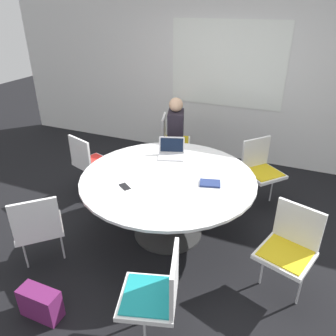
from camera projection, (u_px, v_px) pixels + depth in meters
ground_plane at (168, 232)px, 3.87m from camera, size 16.00×16.00×0.00m
wall_back at (226, 77)px, 5.19m from camera, size 8.00×0.07×2.70m
conference_table at (168, 186)px, 3.58m from camera, size 1.89×1.89×0.75m
chair_0 at (172, 138)px, 5.10m from camera, size 0.54×0.55×0.88m
chair_1 at (89, 160)px, 4.39m from camera, size 0.55×0.54×0.88m
chair_2 at (38, 225)px, 3.12m from camera, size 0.61×0.61×0.88m
chair_3 at (157, 291)px, 2.41m from camera, size 0.53×0.54×0.88m
chair_4 at (290, 245)px, 2.87m from camera, size 0.55×0.54×0.88m
chair_5 at (261, 167)px, 4.21m from camera, size 0.61×0.61×0.88m
person_0 at (177, 132)px, 4.80m from camera, size 0.33×0.41×1.23m
laptop at (171, 152)px, 3.96m from camera, size 0.37×0.34×0.21m
spiral_notebook at (210, 183)px, 3.37m from camera, size 0.24×0.20×0.02m
cell_phone at (125, 187)px, 3.32m from camera, size 0.16×0.14×0.01m
handbag at (41, 303)px, 2.79m from camera, size 0.36×0.16×0.28m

